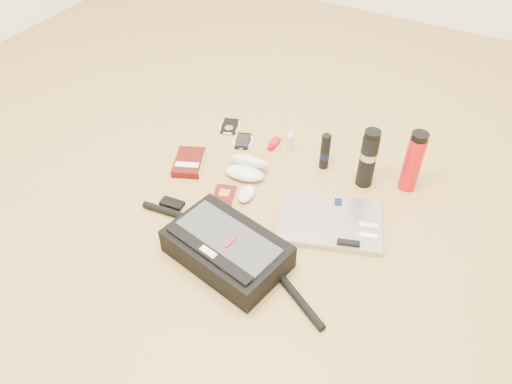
# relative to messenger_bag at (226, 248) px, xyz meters

# --- Properties ---
(ground) EXTENTS (4.00, 4.00, 0.00)m
(ground) POSITION_rel_messenger_bag_xyz_m (-0.02, 0.22, -0.05)
(ground) COLOR #A78245
(ground) RESTS_ON ground
(messenger_bag) EXTENTS (0.83, 0.33, 0.12)m
(messenger_bag) POSITION_rel_messenger_bag_xyz_m (0.00, 0.00, 0.00)
(messenger_bag) COLOR black
(messenger_bag) RESTS_ON ground
(laptop) EXTENTS (0.44, 0.37, 0.04)m
(laptop) POSITION_rel_messenger_bag_xyz_m (0.26, 0.33, -0.04)
(laptop) COLOR #A2A2A4
(laptop) RESTS_ON ground
(book) EXTENTS (0.18, 0.21, 0.03)m
(book) POSITION_rel_messenger_bag_xyz_m (-0.40, 0.36, -0.04)
(book) COLOR #420B07
(book) RESTS_ON ground
(passport) EXTENTS (0.12, 0.14, 0.01)m
(passport) POSITION_rel_messenger_bag_xyz_m (-0.18, 0.27, -0.05)
(passport) COLOR #480C11
(passport) RESTS_ON ground
(mouse) EXTENTS (0.07, 0.11, 0.03)m
(mouse) POSITION_rel_messenger_bag_xyz_m (-0.09, 0.30, -0.04)
(mouse) COLOR silver
(mouse) RESTS_ON ground
(sunglasses_case) EXTENTS (0.19, 0.17, 0.10)m
(sunglasses_case) POSITION_rel_messenger_bag_xyz_m (-0.16, 0.43, -0.02)
(sunglasses_case) COLOR silver
(sunglasses_case) RESTS_ON ground
(ipod) EXTENTS (0.13, 0.13, 0.01)m
(ipod) POSITION_rel_messenger_bag_xyz_m (-0.39, 0.67, -0.05)
(ipod) COLOR black
(ipod) RESTS_ON ground
(phone) EXTENTS (0.12, 0.13, 0.01)m
(phone) POSITION_rel_messenger_bag_xyz_m (-0.28, 0.61, -0.05)
(phone) COLOR black
(phone) RESTS_ON ground
(inhaler) EXTENTS (0.03, 0.10, 0.03)m
(inhaler) POSITION_rel_messenger_bag_xyz_m (-0.15, 0.66, -0.04)
(inhaler) COLOR #AE0D17
(inhaler) RESTS_ON ground
(spray_bottle) EXTENTS (0.03, 0.03, 0.10)m
(spray_bottle) POSITION_rel_messenger_bag_xyz_m (-0.07, 0.65, -0.01)
(spray_bottle) COLOR #97B9CE
(spray_bottle) RESTS_ON ground
(aerosol_can) EXTENTS (0.04, 0.04, 0.17)m
(aerosol_can) POSITION_rel_messenger_bag_xyz_m (0.10, 0.62, 0.03)
(aerosol_can) COLOR black
(aerosol_can) RESTS_ON ground
(thermos_black) EXTENTS (0.08, 0.08, 0.26)m
(thermos_black) POSITION_rel_messenger_bag_xyz_m (0.28, 0.61, 0.08)
(thermos_black) COLOR black
(thermos_black) RESTS_ON ground
(thermos_red) EXTENTS (0.07, 0.07, 0.27)m
(thermos_red) POSITION_rel_messenger_bag_xyz_m (0.44, 0.67, 0.08)
(thermos_red) COLOR red
(thermos_red) RESTS_ON ground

